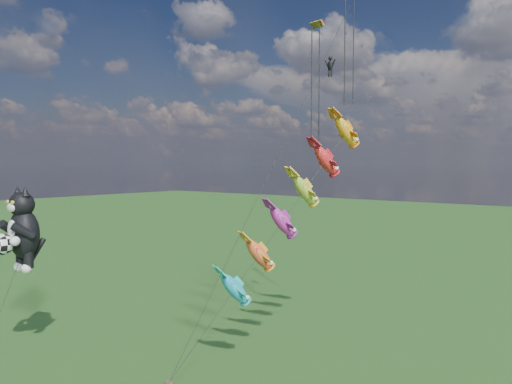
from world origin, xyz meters
The scene contains 4 objects.
ground centered at (0.00, 0.00, 0.00)m, with size 300.00×300.00×0.00m, color #113C0F.
cat_kite_rig centered at (-1.34, -1.67, 8.76)m, with size 2.65×4.19×11.64m.
fish_windsock_rig centered at (13.21, 9.62, 10.31)m, with size 6.21×14.80×18.35m.
parafoil_rig centered at (13.08, 14.28, 20.85)m, with size 3.40×17.44×27.40m.
Camera 1 is at (31.86, -18.06, 13.17)m, focal length 35.00 mm.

